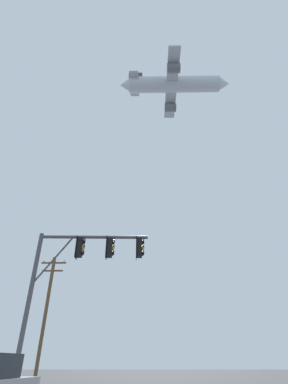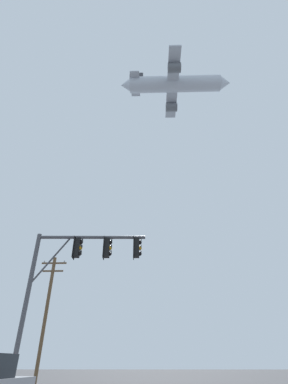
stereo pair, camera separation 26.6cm
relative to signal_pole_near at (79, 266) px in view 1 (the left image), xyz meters
The scene contains 3 objects.
signal_pole_near is the anchor object (origin of this frame).
utility_pole 13.15m from the signal_pole_near, 113.33° to the left, with size 2.20×0.28×9.52m.
airplane 57.56m from the signal_pole_near, 72.50° to the left, with size 24.00×18.55×6.59m.
Camera 1 is at (0.07, -5.57, 1.37)m, focal length 26.83 mm.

